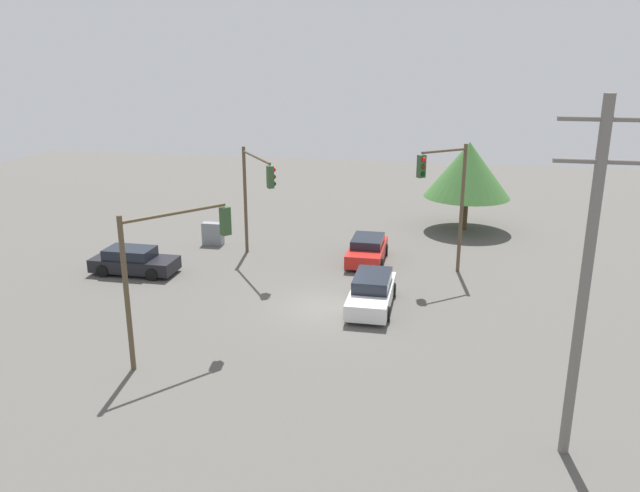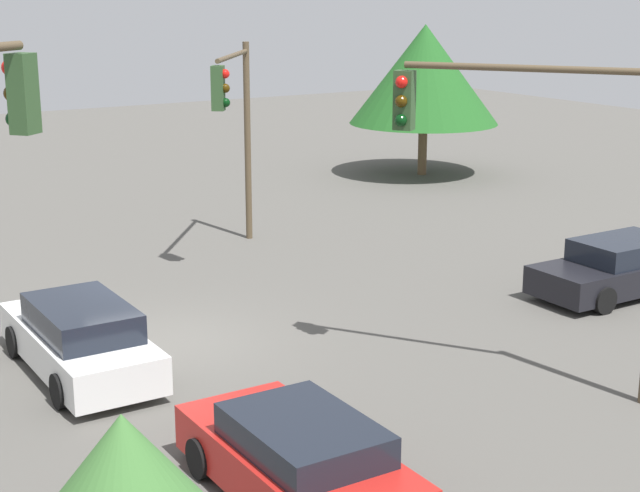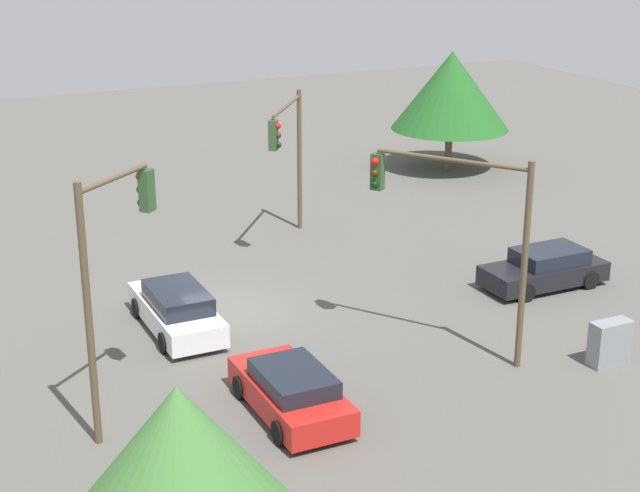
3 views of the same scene
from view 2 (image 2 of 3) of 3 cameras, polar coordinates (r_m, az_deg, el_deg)
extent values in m
plane|color=#54514C|center=(19.99, -9.07, -5.68)|extent=(80.00, 80.00, 0.00)
cube|color=silver|center=(18.75, -13.81, -5.64)|extent=(1.72, 4.56, 0.69)
cube|color=black|center=(18.34, -13.70, -4.07)|extent=(1.51, 2.51, 0.53)
cylinder|color=black|center=(19.90, -17.31, -5.33)|extent=(0.22, 0.62, 0.62)
cylinder|color=black|center=(20.32, -12.87, -4.60)|extent=(0.22, 0.62, 0.62)
cylinder|color=black|center=(17.34, -14.85, -8.14)|extent=(0.22, 0.62, 0.62)
cylinder|color=black|center=(17.83, -9.81, -7.21)|extent=(0.22, 0.62, 0.62)
cube|color=red|center=(13.90, -1.39, -12.68)|extent=(1.79, 4.16, 0.68)
cube|color=black|center=(13.49, -0.95, -10.93)|extent=(1.58, 2.29, 0.44)
cylinder|color=black|center=(14.66, -6.95, -12.14)|extent=(0.22, 0.61, 0.61)
cylinder|color=black|center=(15.37, -1.10, -10.70)|extent=(0.22, 0.61, 0.61)
cube|color=black|center=(23.78, 16.87, -1.59)|extent=(4.23, 1.74, 0.64)
cube|color=black|center=(23.79, 17.31, -0.19)|extent=(2.33, 1.53, 0.50)
cylinder|color=black|center=(22.36, 16.19, -3.05)|extent=(0.61, 0.22, 0.61)
cylinder|color=black|center=(23.43, 13.20, -2.04)|extent=(0.61, 0.22, 0.61)
cylinder|color=black|center=(25.31, 17.42, -1.09)|extent=(0.61, 0.22, 0.61)
cube|color=#2D4C28|center=(13.53, -16.89, 8.47)|extent=(0.44, 0.43, 1.05)
sphere|color=red|center=(13.60, -17.60, 9.87)|extent=(0.22, 0.22, 0.22)
sphere|color=#392605|center=(13.63, -17.49, 8.47)|extent=(0.22, 0.22, 0.22)
sphere|color=black|center=(13.67, -17.38, 7.07)|extent=(0.22, 0.22, 0.22)
cylinder|color=brown|center=(27.59, -4.24, 6.04)|extent=(0.18, 0.18, 5.53)
cylinder|color=brown|center=(25.36, -5.10, 10.97)|extent=(2.53, 3.26, 0.12)
cube|color=#2D4C28|center=(23.44, -5.95, 9.12)|extent=(0.43, 0.44, 1.05)
sphere|color=red|center=(23.38, -5.55, 9.94)|extent=(0.22, 0.22, 0.22)
sphere|color=#392605|center=(23.41, -5.53, 9.12)|extent=(0.22, 0.22, 0.22)
sphere|color=black|center=(23.44, -5.51, 8.31)|extent=(0.22, 0.22, 0.22)
cylinder|color=brown|center=(16.97, 12.22, 10.06)|extent=(2.61, 3.75, 0.12)
cube|color=#2D4C28|center=(17.62, 4.93, 8.45)|extent=(0.42, 0.44, 1.05)
sphere|color=red|center=(17.42, 4.77, 9.49)|extent=(0.22, 0.22, 0.22)
sphere|color=#392605|center=(17.45, 4.74, 8.39)|extent=(0.22, 0.22, 0.22)
sphere|color=black|center=(17.49, 4.72, 7.30)|extent=(0.22, 0.22, 0.22)
cylinder|color=brown|center=(37.88, 5.98, 5.64)|extent=(0.34, 0.34, 1.98)
cone|color=#1E561E|center=(37.55, 6.10, 9.91)|extent=(5.63, 5.63, 3.69)
camera|label=1|loc=(42.22, -30.14, 17.66)|focal=35.00mm
camera|label=3|loc=(11.17, 164.87, 13.93)|focal=55.00mm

